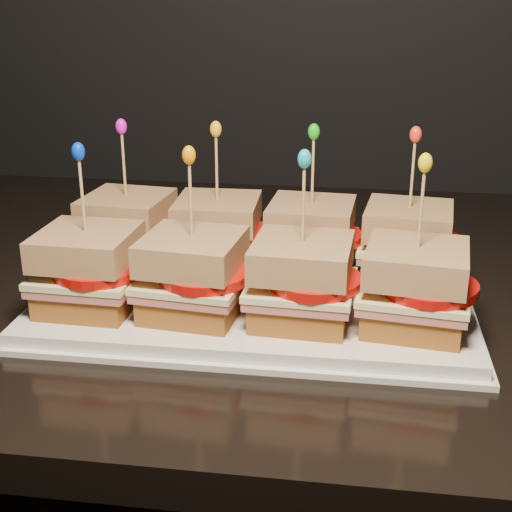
# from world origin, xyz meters

# --- Properties ---
(granite_slab) EXTENTS (2.51, 0.75, 0.04)m
(granite_slab) POSITION_xyz_m (0.80, 1.64, 0.85)
(granite_slab) COLOR black
(granite_slab) RESTS_ON cabinet
(platter) EXTENTS (0.42, 0.26, 0.02)m
(platter) POSITION_xyz_m (0.97, 1.53, 0.88)
(platter) COLOR white
(platter) RESTS_ON granite_slab
(platter_rim) EXTENTS (0.43, 0.27, 0.01)m
(platter_rim) POSITION_xyz_m (0.97, 1.53, 0.87)
(platter_rim) COLOR white
(platter_rim) RESTS_ON granite_slab
(sandwich_0_bread_bot) EXTENTS (0.09, 0.09, 0.02)m
(sandwich_0_bread_bot) POSITION_xyz_m (0.82, 1.59, 0.90)
(sandwich_0_bread_bot) COLOR brown
(sandwich_0_bread_bot) RESTS_ON platter
(sandwich_0_ham) EXTENTS (0.10, 0.10, 0.01)m
(sandwich_0_ham) POSITION_xyz_m (0.82, 1.59, 0.91)
(sandwich_0_ham) COLOR #B75C5A
(sandwich_0_ham) RESTS_ON sandwich_0_bread_bot
(sandwich_0_cheese) EXTENTS (0.10, 0.10, 0.01)m
(sandwich_0_cheese) POSITION_xyz_m (0.82, 1.59, 0.92)
(sandwich_0_cheese) COLOR #F7EFAB
(sandwich_0_cheese) RESTS_ON sandwich_0_ham
(sandwich_0_tomato) EXTENTS (0.09, 0.09, 0.01)m
(sandwich_0_tomato) POSITION_xyz_m (0.83, 1.58, 0.93)
(sandwich_0_tomato) COLOR #B80F09
(sandwich_0_tomato) RESTS_ON sandwich_0_cheese
(sandwich_0_bread_top) EXTENTS (0.10, 0.10, 0.03)m
(sandwich_0_bread_top) POSITION_xyz_m (0.82, 1.59, 0.95)
(sandwich_0_bread_top) COLOR #6C2F11
(sandwich_0_bread_top) RESTS_ON sandwich_0_tomato
(sandwich_0_pick) EXTENTS (0.00, 0.00, 0.09)m
(sandwich_0_pick) POSITION_xyz_m (0.82, 1.59, 0.99)
(sandwich_0_pick) COLOR tan
(sandwich_0_pick) RESTS_ON sandwich_0_bread_top
(sandwich_0_frill) EXTENTS (0.01, 0.01, 0.02)m
(sandwich_0_frill) POSITION_xyz_m (0.82, 1.59, 1.04)
(sandwich_0_frill) COLOR #CF11C9
(sandwich_0_frill) RESTS_ON sandwich_0_pick
(sandwich_1_bread_bot) EXTENTS (0.09, 0.09, 0.02)m
(sandwich_1_bread_bot) POSITION_xyz_m (0.92, 1.59, 0.90)
(sandwich_1_bread_bot) COLOR brown
(sandwich_1_bread_bot) RESTS_ON platter
(sandwich_1_ham) EXTENTS (0.10, 0.09, 0.01)m
(sandwich_1_ham) POSITION_xyz_m (0.92, 1.59, 0.91)
(sandwich_1_ham) COLOR #B75C5A
(sandwich_1_ham) RESTS_ON sandwich_1_bread_bot
(sandwich_1_cheese) EXTENTS (0.10, 0.09, 0.01)m
(sandwich_1_cheese) POSITION_xyz_m (0.92, 1.59, 0.92)
(sandwich_1_cheese) COLOR #F7EFAB
(sandwich_1_cheese) RESTS_ON sandwich_1_ham
(sandwich_1_tomato) EXTENTS (0.09, 0.09, 0.01)m
(sandwich_1_tomato) POSITION_xyz_m (0.93, 1.58, 0.93)
(sandwich_1_tomato) COLOR #B80F09
(sandwich_1_tomato) RESTS_ON sandwich_1_cheese
(sandwich_1_bread_top) EXTENTS (0.09, 0.09, 0.03)m
(sandwich_1_bread_top) POSITION_xyz_m (0.92, 1.59, 0.95)
(sandwich_1_bread_top) COLOR #6C2F11
(sandwich_1_bread_top) RESTS_ON sandwich_1_tomato
(sandwich_1_pick) EXTENTS (0.00, 0.00, 0.09)m
(sandwich_1_pick) POSITION_xyz_m (0.92, 1.59, 0.99)
(sandwich_1_pick) COLOR tan
(sandwich_1_pick) RESTS_ON sandwich_1_bread_top
(sandwich_1_frill) EXTENTS (0.01, 0.01, 0.02)m
(sandwich_1_frill) POSITION_xyz_m (0.92, 1.59, 1.04)
(sandwich_1_frill) COLOR gold
(sandwich_1_frill) RESTS_ON sandwich_1_pick
(sandwich_2_bread_bot) EXTENTS (0.09, 0.09, 0.02)m
(sandwich_2_bread_bot) POSITION_xyz_m (1.02, 1.59, 0.90)
(sandwich_2_bread_bot) COLOR brown
(sandwich_2_bread_bot) RESTS_ON platter
(sandwich_2_ham) EXTENTS (0.10, 0.10, 0.01)m
(sandwich_2_ham) POSITION_xyz_m (1.02, 1.59, 0.91)
(sandwich_2_ham) COLOR #B75C5A
(sandwich_2_ham) RESTS_ON sandwich_2_bread_bot
(sandwich_2_cheese) EXTENTS (0.10, 0.10, 0.01)m
(sandwich_2_cheese) POSITION_xyz_m (1.02, 1.59, 0.92)
(sandwich_2_cheese) COLOR #F7EFAB
(sandwich_2_cheese) RESTS_ON sandwich_2_ham
(sandwich_2_tomato) EXTENTS (0.09, 0.09, 0.01)m
(sandwich_2_tomato) POSITION_xyz_m (1.03, 1.58, 0.93)
(sandwich_2_tomato) COLOR #B80F09
(sandwich_2_tomato) RESTS_ON sandwich_2_cheese
(sandwich_2_bread_top) EXTENTS (0.09, 0.09, 0.03)m
(sandwich_2_bread_top) POSITION_xyz_m (1.02, 1.59, 0.95)
(sandwich_2_bread_top) COLOR #6C2F11
(sandwich_2_bread_top) RESTS_ON sandwich_2_tomato
(sandwich_2_pick) EXTENTS (0.00, 0.00, 0.09)m
(sandwich_2_pick) POSITION_xyz_m (1.02, 1.59, 0.99)
(sandwich_2_pick) COLOR tan
(sandwich_2_pick) RESTS_ON sandwich_2_bread_top
(sandwich_2_frill) EXTENTS (0.01, 0.01, 0.02)m
(sandwich_2_frill) POSITION_xyz_m (1.02, 1.59, 1.04)
(sandwich_2_frill) COLOR #1BBC16
(sandwich_2_frill) RESTS_ON sandwich_2_pick
(sandwich_3_bread_bot) EXTENTS (0.09, 0.09, 0.02)m
(sandwich_3_bread_bot) POSITION_xyz_m (1.12, 1.59, 0.90)
(sandwich_3_bread_bot) COLOR brown
(sandwich_3_bread_bot) RESTS_ON platter
(sandwich_3_ham) EXTENTS (0.10, 0.10, 0.01)m
(sandwich_3_ham) POSITION_xyz_m (1.12, 1.59, 0.91)
(sandwich_3_ham) COLOR #B75C5A
(sandwich_3_ham) RESTS_ON sandwich_3_bread_bot
(sandwich_3_cheese) EXTENTS (0.11, 0.10, 0.01)m
(sandwich_3_cheese) POSITION_xyz_m (1.12, 1.59, 0.92)
(sandwich_3_cheese) COLOR #F7EFAB
(sandwich_3_cheese) RESTS_ON sandwich_3_ham
(sandwich_3_tomato) EXTENTS (0.09, 0.09, 0.01)m
(sandwich_3_tomato) POSITION_xyz_m (1.13, 1.58, 0.93)
(sandwich_3_tomato) COLOR #B80F09
(sandwich_3_tomato) RESTS_ON sandwich_3_cheese
(sandwich_3_bread_top) EXTENTS (0.10, 0.10, 0.03)m
(sandwich_3_bread_top) POSITION_xyz_m (1.12, 1.59, 0.95)
(sandwich_3_bread_top) COLOR #6C2F11
(sandwich_3_bread_top) RESTS_ON sandwich_3_tomato
(sandwich_3_pick) EXTENTS (0.00, 0.00, 0.09)m
(sandwich_3_pick) POSITION_xyz_m (1.12, 1.59, 0.99)
(sandwich_3_pick) COLOR tan
(sandwich_3_pick) RESTS_ON sandwich_3_bread_top
(sandwich_3_frill) EXTENTS (0.01, 0.01, 0.02)m
(sandwich_3_frill) POSITION_xyz_m (1.12, 1.59, 1.04)
(sandwich_3_frill) COLOR red
(sandwich_3_frill) RESTS_ON sandwich_3_pick
(sandwich_4_bread_bot) EXTENTS (0.09, 0.09, 0.02)m
(sandwich_4_bread_bot) POSITION_xyz_m (0.82, 1.47, 0.90)
(sandwich_4_bread_bot) COLOR brown
(sandwich_4_bread_bot) RESTS_ON platter
(sandwich_4_ham) EXTENTS (0.10, 0.09, 0.01)m
(sandwich_4_ham) POSITION_xyz_m (0.82, 1.47, 0.91)
(sandwich_4_ham) COLOR #B75C5A
(sandwich_4_ham) RESTS_ON sandwich_4_bread_bot
(sandwich_4_cheese) EXTENTS (0.10, 0.10, 0.01)m
(sandwich_4_cheese) POSITION_xyz_m (0.82, 1.47, 0.92)
(sandwich_4_cheese) COLOR #F7EFAB
(sandwich_4_cheese) RESTS_ON sandwich_4_ham
(sandwich_4_tomato) EXTENTS (0.09, 0.09, 0.01)m
(sandwich_4_tomato) POSITION_xyz_m (0.83, 1.46, 0.93)
(sandwich_4_tomato) COLOR #B80F09
(sandwich_4_tomato) RESTS_ON sandwich_4_cheese
(sandwich_4_bread_top) EXTENTS (0.09, 0.09, 0.03)m
(sandwich_4_bread_top) POSITION_xyz_m (0.82, 1.47, 0.95)
(sandwich_4_bread_top) COLOR #6C2F11
(sandwich_4_bread_top) RESTS_ON sandwich_4_tomato
(sandwich_4_pick) EXTENTS (0.00, 0.00, 0.09)m
(sandwich_4_pick) POSITION_xyz_m (0.82, 1.47, 0.99)
(sandwich_4_pick) COLOR tan
(sandwich_4_pick) RESTS_ON sandwich_4_bread_top
(sandwich_4_frill) EXTENTS (0.01, 0.01, 0.02)m
(sandwich_4_frill) POSITION_xyz_m (0.82, 1.47, 1.04)
(sandwich_4_frill) COLOR #0532CE
(sandwich_4_frill) RESTS_ON sandwich_4_pick
(sandwich_5_bread_bot) EXTENTS (0.09, 0.09, 0.02)m
(sandwich_5_bread_bot) POSITION_xyz_m (0.92, 1.47, 0.90)
(sandwich_5_bread_bot) COLOR brown
(sandwich_5_bread_bot) RESTS_ON platter
(sandwich_5_ham) EXTENTS (0.10, 0.10, 0.01)m
(sandwich_5_ham) POSITION_xyz_m (0.92, 1.47, 0.91)
(sandwich_5_ham) COLOR #B75C5A
(sandwich_5_ham) RESTS_ON sandwich_5_bread_bot
(sandwich_5_cheese) EXTENTS (0.10, 0.10, 0.01)m
(sandwich_5_cheese) POSITION_xyz_m (0.92, 1.47, 0.92)
(sandwich_5_cheese) COLOR #F7EFAB
(sandwich_5_cheese) RESTS_ON sandwich_5_ham
(sandwich_5_tomato) EXTENTS (0.09, 0.09, 0.01)m
(sandwich_5_tomato) POSITION_xyz_m (0.93, 1.46, 0.93)
(sandwich_5_tomato) COLOR #B80F09
(sandwich_5_tomato) RESTS_ON sandwich_5_cheese
(sandwich_5_bread_top) EXTENTS (0.10, 0.10, 0.03)m
(sandwich_5_bread_top) POSITION_xyz_m (0.92, 1.47, 0.95)
(sandwich_5_bread_top) COLOR #6C2F11
(sandwich_5_bread_top) RESTS_ON sandwich_5_tomato
(sandwich_5_pick) EXTENTS (0.00, 0.00, 0.09)m
(sandwich_5_pick) POSITION_xyz_m (0.92, 1.47, 0.99)
(sandwich_5_pick) COLOR tan
(sandwich_5_pick) RESTS_ON sandwich_5_bread_top
(sandwich_5_frill) EXTENTS (0.01, 0.01, 0.02)m
(sandwich_5_frill) POSITION_xyz_m (0.92, 1.47, 1.04)
(sandwich_5_frill) COLOR orange
(sandwich_5_frill) RESTS_ON sandwich_5_pick
(sandwich_6_bread_bot) EXTENTS (0.09, 0.09, 0.02)m
(sandwich_6_bread_bot) POSITION_xyz_m (1.02, 1.47, 0.90)
(sandwich_6_bread_bot) COLOR brown
(sandwich_6_bread_bot) RESTS_ON platter
(sandwich_6_ham) EXTENTS (0.10, 0.10, 0.01)m
(sandwich_6_ham) POSITION_xyz_m (1.02, 1.47, 0.91)
(sandwich_6_ham) COLOR #B75C5A
(sandwich_6_ham) RESTS_ON sandwich_6_bread_bot
(sandwich_6_cheese) EXTENTS (0.10, 0.10, 0.01)m
(sandwich_6_cheese) POSITION_xyz_m (1.02, 1.47, 0.92)
(sandwich_6_cheese) COLOR #F7EFAB
(sandwich_6_cheese) RESTS_ON sandwich_6_ham
(sandwich_6_tomato) EXTENTS (0.09, 0.09, 0.01)m
(sandwich_6_tomato) POSITION_xyz_m (1.03, 1.46, 0.93)
(sandwich_6_tomato) COLOR #B80F09
(sandwich_6_tomato) RESTS_ON sandwich_6_cheese
(sandwich_6_bread_top) EXTENTS (0.09, 0.09, 0.03)m
(sandwich_6_bread_top) POSITION_xyz_m (1.02, 1.47, 0.95)
(sandwich_6_bread_top) COLOR #6C2F11
(sandwich_6_bread_top) RESTS_ON sandwich_6_tomato
(sandwich_6_pick) EXTENTS (0.00, 0.00, 0.09)m
(sandwich_6_pick) POSITION_xyz_m (1.02, 1.47, 0.99)
(sandwich_6_pick) COLOR tan
(sandwich_6_pick) RESTS_ON sandwich_6_bread_top
(sandwich_6_frill) EXTENTS (0.01, 0.01, 0.02)m
(sandwich_6_frill) POSITION_xyz_m (1.02, 1.47, 1.04)
(sandwich_6_frill) COLOR #11A9BF
(sandwich_6_frill) RESTS_ON sandwich_6_pick
(sandwich_7_bread_bot) EXTENTS (0.10, 0.10, 0.02)m
(sandwich_7_bread_bot) POSITION_xyz_m (1.12, 1.47, 0.90)
(sandwich_7_bread_bot) COLOR brown
(sandwich_7_bread_bot) RESTS_ON platter
(sandwich_7_ham) EXTENTS (0.10, 0.10, 0.01)m
(sandwich_7_ham) POSITION_xyz_m (1.12, 1.47, 0.91)
(sandwich_7_ham) COLOR #B75C5A
(sandwich_7_ham) RESTS_ON sandwich_7_bread_bot
(sandwich_7_cheese) EXTENTS (0.11, 0.10, 0.01)m
(sandwich_7_cheese) POSITION_xyz_m (1.12, 1.47, 0.92)
(sandwich_7_cheese) COLOR #F7EFAB
(sandwich_7_cheese) RESTS_ON sandwich_7_ham
(sandwich_7_tomato) EXTENTS (0.09, 0.09, 0.01)m
(sandwich_7_tomato) POSITION_xyz_m (1.13, 1.46, 0.93)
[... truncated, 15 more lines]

